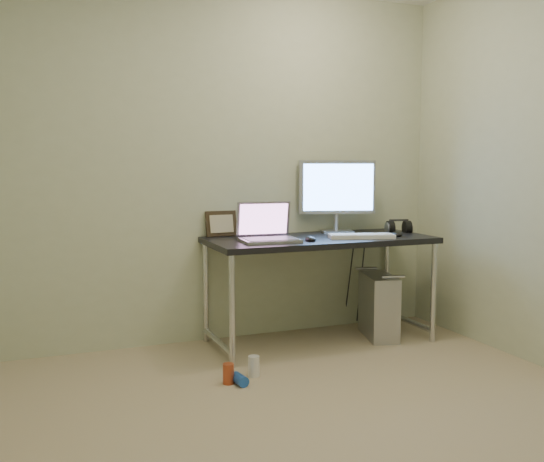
{
  "coord_description": "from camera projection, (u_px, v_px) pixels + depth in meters",
  "views": [
    {
      "loc": [
        -1.17,
        -2.39,
        1.26
      ],
      "look_at": [
        0.19,
        1.06,
        0.85
      ],
      "focal_mm": 40.0,
      "sensor_mm": 36.0,
      "label": 1
    }
  ],
  "objects": [
    {
      "name": "floor",
      "position": [
        318.0,
        440.0,
        2.77
      ],
      "size": [
        3.5,
        3.5,
        0.0
      ],
      "primitive_type": "plane",
      "color": "tan",
      "rests_on": "ground"
    },
    {
      "name": "wall_back",
      "position": [
        210.0,
        166.0,
        4.25
      ],
      "size": [
        3.5,
        0.02,
        2.5
      ],
      "primitive_type": "cube",
      "color": "beige",
      "rests_on": "ground"
    },
    {
      "name": "desk",
      "position": [
        320.0,
        248.0,
        4.25
      ],
      "size": [
        1.57,
        0.69,
        0.75
      ],
      "color": "black",
      "rests_on": "ground"
    },
    {
      "name": "tower_computer",
      "position": [
        379.0,
        306.0,
        4.42
      ],
      "size": [
        0.3,
        0.48,
        0.49
      ],
      "rotation": [
        0.0,
        0.0,
        -0.27
      ],
      "color": "#A8A8AC",
      "rests_on": "ground"
    },
    {
      "name": "cable_a",
      "position": [
        350.0,
        275.0,
        4.7
      ],
      "size": [
        0.01,
        0.16,
        0.69
      ],
      "primitive_type": "cylinder",
      "rotation": [
        0.21,
        0.0,
        0.0
      ],
      "color": "black",
      "rests_on": "ground"
    },
    {
      "name": "cable_b",
      "position": [
        361.0,
        278.0,
        4.72
      ],
      "size": [
        0.02,
        0.11,
        0.71
      ],
      "primitive_type": "cylinder",
      "rotation": [
        0.14,
        0.0,
        0.09
      ],
      "color": "black",
      "rests_on": "ground"
    },
    {
      "name": "can_red",
      "position": [
        228.0,
        374.0,
        3.48
      ],
      "size": [
        0.07,
        0.07,
        0.12
      ],
      "primitive_type": "cylinder",
      "rotation": [
        0.0,
        0.0,
        -0.06
      ],
      "color": "#AA4020",
      "rests_on": "ground"
    },
    {
      "name": "can_white",
      "position": [
        254.0,
        366.0,
        3.61
      ],
      "size": [
        0.08,
        0.08,
        0.12
      ],
      "primitive_type": "cylinder",
      "rotation": [
        0.0,
        0.0,
        -0.18
      ],
      "color": "white",
      "rests_on": "ground"
    },
    {
      "name": "can_blue",
      "position": [
        240.0,
        379.0,
        3.47
      ],
      "size": [
        0.08,
        0.12,
        0.06
      ],
      "primitive_type": "cylinder",
      "rotation": [
        1.57,
        0.0,
        0.14
      ],
      "color": "blue",
      "rests_on": "ground"
    },
    {
      "name": "laptop",
      "position": [
        267.0,
        232.0,
        4.04
      ],
      "size": [
        0.39,
        0.33,
        0.26
      ],
      "rotation": [
        0.0,
        0.0,
        -0.07
      ],
      "color": "#B1B1B8",
      "rests_on": "desk"
    },
    {
      "name": "monitor",
      "position": [
        337.0,
        191.0,
        4.5
      ],
      "size": [
        0.56,
        0.22,
        0.54
      ],
      "rotation": [
        0.0,
        0.0,
        -0.28
      ],
      "color": "#B1B1B8",
      "rests_on": "desk"
    },
    {
      "name": "keyboard",
      "position": [
        361.0,
        236.0,
        4.19
      ],
      "size": [
        0.47,
        0.27,
        0.03
      ],
      "primitive_type": "cube",
      "rotation": [
        0.0,
        0.0,
        -0.3
      ],
      "color": "white",
      "rests_on": "desk"
    },
    {
      "name": "mouse_right",
      "position": [
        396.0,
        233.0,
        4.31
      ],
      "size": [
        0.1,
        0.13,
        0.04
      ],
      "primitive_type": "ellipsoid",
      "rotation": [
        0.0,
        0.0,
        -0.23
      ],
      "color": "black",
      "rests_on": "desk"
    },
    {
      "name": "mouse_left",
      "position": [
        310.0,
        238.0,
        4.04
      ],
      "size": [
        0.09,
        0.12,
        0.04
      ],
      "primitive_type": "ellipsoid",
      "rotation": [
        0.0,
        0.0,
        -0.19
      ],
      "color": "black",
      "rests_on": "desk"
    },
    {
      "name": "headphones",
      "position": [
        399.0,
        228.0,
        4.55
      ],
      "size": [
        0.2,
        0.12,
        0.12
      ],
      "rotation": [
        0.0,
        0.0,
        -0.22
      ],
      "color": "black",
      "rests_on": "desk"
    },
    {
      "name": "picture_frame",
      "position": [
        221.0,
        224.0,
        4.29
      ],
      "size": [
        0.23,
        0.07,
        0.18
      ],
      "primitive_type": "cube",
      "rotation": [
        -0.21,
        0.0,
        0.04
      ],
      "color": "black",
      "rests_on": "desk"
    },
    {
      "name": "webcam",
      "position": [
        261.0,
        225.0,
        4.34
      ],
      "size": [
        0.04,
        0.04,
        0.11
      ],
      "rotation": [
        0.0,
        0.0,
        -0.26
      ],
      "color": "silver",
      "rests_on": "desk"
    }
  ]
}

